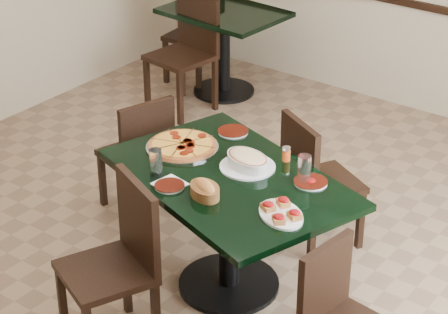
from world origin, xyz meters
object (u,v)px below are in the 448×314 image
Objects in this scene: back_chair_left at (200,30)px; chair_near at (120,256)px; back_table at (224,36)px; chair_far at (313,176)px; bread_basket at (205,190)px; bruschetta_platter at (281,212)px; main_table at (229,204)px; back_chair_near at (188,45)px; lasagna_casserole at (248,160)px; chair_right at (338,314)px; chair_left at (140,151)px; pepperoni_pizza at (182,145)px.

chair_near is at bearing 26.83° from back_chair_left.
back_table is 1.17× the size of chair_far.
bread_basket is 0.66× the size of bruschetta_platter.
back_chair_near is (-1.78, 1.84, -0.01)m from main_table.
lasagna_casserole is 0.54m from bruschetta_platter.
back_chair_left is 3.54m from bruschetta_platter.
bread_basket is (0.00, -0.39, -0.01)m from lasagna_casserole.
chair_right is at bearing -31.53° from back_chair_near.
lasagna_casserole is (1.75, -2.12, 0.27)m from back_table.
chair_left is 1.06m from lasagna_casserole.
main_table is 1.02m from chair_left.
lasagna_casserole is at bearing 99.32° from chair_near.
bread_basket is 0.44m from bruschetta_platter.
back_chair_near is 4.00× the size of bread_basket.
chair_far reaches higher than bread_basket.
back_chair_left is at bearing 168.62° from bruschetta_platter.
bruschetta_platter is at bearing -44.35° from back_table.
chair_right is at bearing 19.08° from bread_basket.
chair_right is 1.99m from chair_left.
bruschetta_platter is (2.19, -2.43, 0.25)m from back_table.
back_chair_left reaches higher than main_table.
chair_near is 0.95× the size of back_chair_near.
chair_near reaches higher than back_table.
chair_left is at bearing 174.55° from bread_basket.
back_chair_near is at bearing 23.12° from back_chair_left.
main_table is at bearing 76.67° from chair_right.
chair_far is at bearing -36.49° from back_table.
pepperoni_pizza is (-0.56, -0.58, 0.28)m from chair_far.
chair_right is at bearing -2.73° from main_table.
pepperoni_pizza is at bearing 85.38° from chair_left.
chair_far reaches higher than bruschetta_platter.
chair_far is 1.29m from chair_right.
chair_near is at bearing -50.42° from back_chair_near.
chair_near reaches higher than main_table.
back_table is at bearing 145.19° from main_table.
chair_near is at bearing -58.77° from back_table.
back_table is 0.31m from back_chair_left.
back_chair_left is at bearing 149.00° from main_table.
lasagna_casserole is at bearing 177.75° from bruschetta_platter.
chair_near is 1.29m from chair_left.
lasagna_casserole is (0.03, 0.14, 0.23)m from main_table.
back_table is 0.42m from back_chair_near.
chair_left is 2.27m from back_chair_left.
back_chair_near reaches higher than back_chair_left.
lasagna_casserole is at bearing 106.27° from chair_far.
chair_far reaches higher than back_table.
chair_left reaches higher than back_table.
back_chair_near is at bearing 155.57° from bread_basket.
back_table is 3.07m from bread_basket.
chair_near is 1.11× the size of chair_left.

